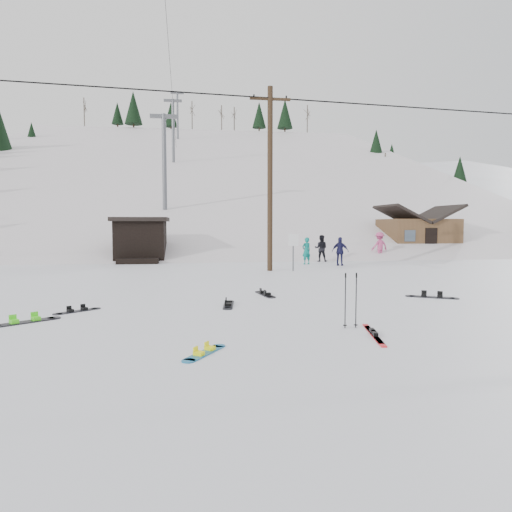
{
  "coord_description": "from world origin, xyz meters",
  "views": [
    {
      "loc": [
        -1.85,
        -8.32,
        2.32
      ],
      "look_at": [
        -0.02,
        4.66,
        1.4
      ],
      "focal_mm": 32.0,
      "sensor_mm": 36.0,
      "label": 1
    }
  ],
  "objects": [
    {
      "name": "skier_pink",
      "position": [
        10.5,
        20.44,
        0.89
      ],
      "size": [
        1.27,
        0.9,
        1.79
      ],
      "primitive_type": "imported",
      "rotation": [
        0.0,
        0.0,
        3.36
      ],
      "color": "#C2447B",
      "rests_on": "ground"
    },
    {
      "name": "lift_hut",
      "position": [
        -5.0,
        20.94,
        1.36
      ],
      "size": [
        3.4,
        4.1,
        2.75
      ],
      "color": "black",
      "rests_on": "ground"
    },
    {
      "name": "ground",
      "position": [
        0.0,
        0.0,
        0.0
      ],
      "size": [
        200.0,
        200.0,
        0.0
      ],
      "primitive_type": "plane",
      "color": "white",
      "rests_on": "ground"
    },
    {
      "name": "board_scatter_b",
      "position": [
        -0.82,
        4.56,
        0.03
      ],
      "size": [
        0.42,
        1.45,
        0.1
      ],
      "rotation": [
        0.0,
        0.0,
        1.45
      ],
      "color": "black",
      "rests_on": "ground"
    },
    {
      "name": "cabin",
      "position": [
        15.0,
        24.0,
        1.48
      ],
      "size": [
        5.39,
        4.4,
        3.77
      ],
      "color": "brown",
      "rests_on": "ground"
    },
    {
      "name": "board_scatter_d",
      "position": [
        5.65,
        5.03,
        0.03
      ],
      "size": [
        1.44,
        0.94,
        0.11
      ],
      "rotation": [
        0.0,
        0.0,
        -0.51
      ],
      "color": "black",
      "rests_on": "ground"
    },
    {
      "name": "ridge_right",
      "position": [
        38.0,
        50.0,
        -11.0
      ],
      "size": [
        45.66,
        93.98,
        54.59
      ],
      "primitive_type": "cube",
      "rotation": [
        0.21,
        -0.05,
        -0.12
      ],
      "color": "white",
      "rests_on": "ground"
    },
    {
      "name": "hero_skis",
      "position": [
        1.9,
        0.62,
        0.03
      ],
      "size": [
        0.48,
        1.92,
        0.1
      ],
      "rotation": [
        0.0,
        0.0,
        -0.19
      ],
      "color": "red",
      "rests_on": "ground"
    },
    {
      "name": "treeline_right",
      "position": [
        36.0,
        42.0,
        0.0
      ],
      "size": [
        20.0,
        60.0,
        10.0
      ],
      "primitive_type": null,
      "color": "black",
      "rests_on": "ground"
    },
    {
      "name": "board_scatter_a",
      "position": [
        -4.88,
        4.18,
        0.02
      ],
      "size": [
        1.07,
        0.92,
        0.09
      ],
      "rotation": [
        0.0,
        0.0,
        0.69
      ],
      "color": "black",
      "rests_on": "ground"
    },
    {
      "name": "lift_tower_near",
      "position": [
        -4.0,
        30.0,
        7.86
      ],
      "size": [
        2.2,
        0.36,
        8.0
      ],
      "color": "#595B60",
      "rests_on": "ski_slope"
    },
    {
      "name": "lift_tower_mid",
      "position": [
        -4.0,
        50.0,
        14.36
      ],
      "size": [
        2.2,
        0.36,
        8.0
      ],
      "color": "#595B60",
      "rests_on": "ski_slope"
    },
    {
      "name": "hero_snowboard",
      "position": [
        -1.64,
        -0.25,
        0.02
      ],
      "size": [
        0.81,
        1.11,
        0.09
      ],
      "rotation": [
        0.0,
        0.0,
        0.99
      ],
      "color": "#1970A5",
      "rests_on": "ground"
    },
    {
      "name": "skier_teal",
      "position": [
        4.71,
        17.31,
        0.78
      ],
      "size": [
        0.67,
        0.56,
        1.56
      ],
      "primitive_type": "imported",
      "rotation": [
        0.0,
        0.0,
        3.52
      ],
      "color": "#0C796F",
      "rests_on": "ground"
    },
    {
      "name": "board_scatter_f",
      "position": [
        0.52,
        6.32,
        0.03
      ],
      "size": [
        0.49,
        1.5,
        0.11
      ],
      "rotation": [
        0.0,
        0.0,
        1.74
      ],
      "color": "black",
      "rests_on": "ground"
    },
    {
      "name": "lift_tower_far",
      "position": [
        -4.0,
        70.0,
        20.86
      ],
      "size": [
        2.2,
        0.36,
        8.0
      ],
      "color": "#595B60",
      "rests_on": "ski_slope"
    },
    {
      "name": "ski_poles",
      "position": [
        1.65,
        1.35,
        0.63
      ],
      "size": [
        0.34,
        0.09,
        1.24
      ],
      "color": "black",
      "rests_on": "ground"
    },
    {
      "name": "ski_slope",
      "position": [
        0.0,
        55.0,
        -12.0
      ],
      "size": [
        60.0,
        85.24,
        65.97
      ],
      "primitive_type": "cube",
      "rotation": [
        0.31,
        0.0,
        0.0
      ],
      "color": "silver",
      "rests_on": "ground"
    },
    {
      "name": "trail_sign",
      "position": [
        3.1,
        13.58,
        1.27
      ],
      "size": [
        0.5,
        0.09,
        1.85
      ],
      "color": "#595B60",
      "rests_on": "ground"
    },
    {
      "name": "skier_navy",
      "position": [
        6.36,
        16.17,
        0.8
      ],
      "size": [
        1.01,
        0.79,
        1.6
      ],
      "primitive_type": "imported",
      "rotation": [
        0.0,
        0.0,
        2.65
      ],
      "color": "#1D1C48",
      "rests_on": "ground"
    },
    {
      "name": "board_scatter_c",
      "position": [
        -5.75,
        2.93,
        0.03
      ],
      "size": [
        1.38,
        1.11,
        0.12
      ],
      "rotation": [
        0.0,
        0.0,
        0.64
      ],
      "color": "black",
      "rests_on": "ground"
    },
    {
      "name": "utility_pole",
      "position": [
        2.0,
        14.0,
        4.68
      ],
      "size": [
        2.0,
        0.26,
        9.0
      ],
      "color": "#3A2819",
      "rests_on": "ground"
    },
    {
      "name": "treeline_crest",
      "position": [
        0.0,
        86.0,
        0.0
      ],
      "size": [
        50.0,
        6.0,
        10.0
      ],
      "primitive_type": null,
      "color": "black",
      "rests_on": "ski_slope"
    },
    {
      "name": "skier_dark",
      "position": [
        6.07,
        18.97,
        0.82
      ],
      "size": [
        0.97,
        0.87,
        1.65
      ],
      "primitive_type": "imported",
      "rotation": [
        0.0,
        0.0,
        2.77
      ],
      "color": "black",
      "rests_on": "ground"
    }
  ]
}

